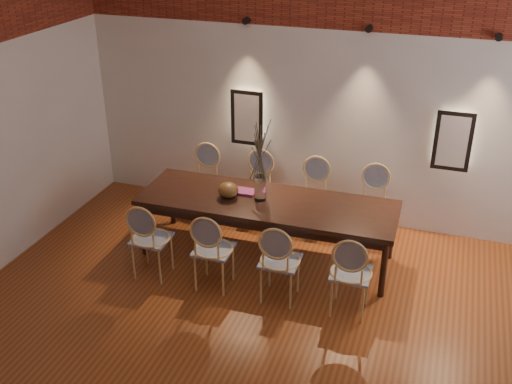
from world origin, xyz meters
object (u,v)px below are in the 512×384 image
(chair_near_d, at_px, (351,273))
(vase, at_px, (260,188))
(chair_far_c, at_px, (312,198))
(book, at_px, (245,192))
(chair_near_a, at_px, (151,238))
(bowl, at_px, (228,190))
(chair_far_b, at_px, (256,190))
(chair_near_b, at_px, (214,249))
(chair_near_c, at_px, (280,261))
(chair_far_d, at_px, (372,206))
(dining_table, at_px, (267,229))
(chair_far_a, at_px, (203,183))

(chair_near_d, xyz_separation_m, vase, (-1.23, 0.74, 0.43))
(chair_near_d, xyz_separation_m, chair_far_c, (-0.78, 1.51, 0.00))
(chair_far_c, relative_size, book, 3.62)
(chair_near_a, bearing_deg, book, 47.15)
(chair_near_d, distance_m, bowl, 1.78)
(chair_far_b, distance_m, book, 0.72)
(chair_far_c, bearing_deg, vase, 58.96)
(vase, xyz_separation_m, book, (-0.23, 0.11, -0.14))
(chair_far_c, height_order, vase, vase)
(chair_near_b, height_order, chair_near_c, same)
(chair_far_d, height_order, bowl, chair_far_d)
(dining_table, bearing_deg, bowl, -173.80)
(chair_far_b, height_order, bowl, chair_far_b)
(dining_table, height_order, vase, vase)
(bowl, bearing_deg, chair_far_a, 130.47)
(chair_far_d, distance_m, vase, 1.49)
(book, bearing_deg, bowl, -130.69)
(dining_table, height_order, book, book)
(chair_far_c, height_order, chair_far_d, same)
(vase, bearing_deg, chair_near_d, -31.12)
(dining_table, distance_m, chair_far_d, 1.36)
(chair_near_d, bearing_deg, dining_table, 145.90)
(chair_near_c, distance_m, vase, 0.99)
(bowl, height_order, book, bowl)
(vase, bearing_deg, chair_far_d, 33.33)
(chair_near_a, bearing_deg, chair_far_a, 90.00)
(vase, bearing_deg, chair_near_b, -109.85)
(chair_near_b, relative_size, chair_near_c, 1.00)
(chair_far_b, bearing_deg, chair_near_b, 90.00)
(chair_far_a, bearing_deg, chair_near_c, 134.56)
(chair_far_a, xyz_separation_m, vase, (1.06, -0.74, 0.43))
(chair_near_a, height_order, chair_far_b, same)
(chair_far_a, distance_m, vase, 1.36)
(chair_far_d, xyz_separation_m, book, (-1.43, -0.68, 0.30))
(chair_far_a, bearing_deg, chair_near_b, 116.21)
(chair_far_b, bearing_deg, bowl, 84.07)
(chair_near_a, distance_m, vase, 1.36)
(chair_near_a, height_order, bowl, chair_near_a)
(chair_near_b, relative_size, book, 3.62)
(chair_near_a, bearing_deg, dining_table, 34.10)
(dining_table, xyz_separation_m, vase, (-0.08, -0.00, 0.53))
(chair_far_d, relative_size, bowl, 3.92)
(chair_near_a, bearing_deg, chair_far_c, 45.44)
(dining_table, relative_size, book, 11.56)
(chair_near_a, xyz_separation_m, book, (0.80, 0.89, 0.30))
(dining_table, distance_m, chair_near_d, 1.36)
(chair_near_a, xyz_separation_m, bowl, (0.65, 0.73, 0.37))
(chair_near_d, bearing_deg, bowl, 155.81)
(dining_table, bearing_deg, chair_far_d, 34.10)
(book, bearing_deg, chair_near_d, -30.20)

